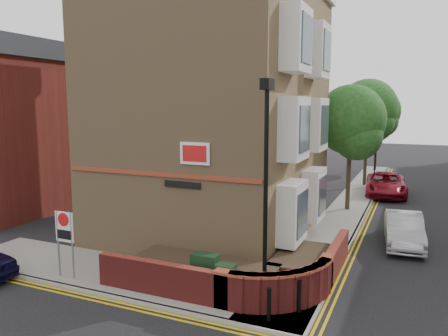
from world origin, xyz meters
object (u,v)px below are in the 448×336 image
silver_car_near (404,230)px  utility_cabinet_large (205,273)px  zone_sign (65,232)px  lamppost (266,193)px

silver_car_near → utility_cabinet_large: bearing=-130.4°
zone_sign → lamppost: bearing=6.1°
lamppost → silver_car_near: bearing=66.3°
zone_sign → utility_cabinet_large: bearing=9.7°
lamppost → silver_car_near: lamppost is taller
zone_sign → silver_car_near: (10.00, 8.43, -0.98)m
silver_car_near → zone_sign: bearing=-145.5°
zone_sign → silver_car_near: bearing=40.1°
utility_cabinet_large → zone_sign: bearing=-170.3°
lamppost → silver_car_near: (3.40, 7.72, -2.68)m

